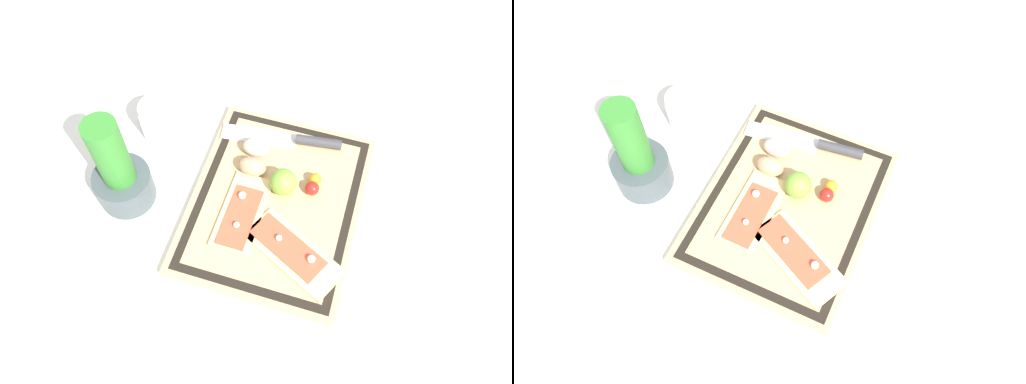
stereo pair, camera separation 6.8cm
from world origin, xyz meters
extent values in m
plane|color=silver|center=(0.00, 0.00, 0.00)|extent=(6.00, 6.00, 0.00)
cube|color=tan|center=(0.00, 0.00, 0.01)|extent=(0.43, 0.34, 0.02)
cube|color=black|center=(0.00, 0.00, 0.02)|extent=(0.40, 0.32, 0.00)
cube|color=tan|center=(0.00, 0.00, 0.02)|extent=(0.37, 0.28, 0.00)
cube|color=#DBBC7F|center=(-0.10, -0.07, 0.02)|extent=(0.16, 0.21, 0.01)
cube|color=#D14C33|center=(-0.10, -0.05, 0.03)|extent=(0.12, 0.16, 0.00)
sphere|color=silver|center=(-0.11, -0.10, 0.04)|extent=(0.02, 0.02, 0.02)
sphere|color=silver|center=(-0.08, -0.03, 0.04)|extent=(0.01, 0.01, 0.01)
cube|color=#DBBC7F|center=(-0.05, 0.06, 0.02)|extent=(0.18, 0.09, 0.01)
cube|color=#D14C33|center=(-0.06, 0.06, 0.03)|extent=(0.14, 0.06, 0.00)
sphere|color=silver|center=(-0.02, 0.07, 0.04)|extent=(0.02, 0.02, 0.02)
sphere|color=silver|center=(-0.08, 0.06, 0.04)|extent=(0.01, 0.01, 0.01)
cube|color=silver|center=(0.15, 0.08, 0.02)|extent=(0.06, 0.17, 0.00)
cylinder|color=#38383D|center=(0.16, -0.05, 0.03)|extent=(0.03, 0.10, 0.02)
ellipsoid|color=tan|center=(0.06, 0.07, 0.04)|extent=(0.04, 0.06, 0.04)
ellipsoid|color=beige|center=(0.10, 0.07, 0.04)|extent=(0.04, 0.06, 0.04)
sphere|color=#70A838|center=(0.03, -0.01, 0.05)|extent=(0.06, 0.06, 0.06)
sphere|color=red|center=(0.04, -0.06, 0.04)|extent=(0.03, 0.03, 0.03)
sphere|color=orange|center=(0.07, -0.07, 0.03)|extent=(0.03, 0.03, 0.03)
cylinder|color=#3D474C|center=(-0.07, 0.31, 0.04)|extent=(0.12, 0.12, 0.08)
cylinder|color=#2D7528|center=(-0.07, 0.31, 0.14)|extent=(0.07, 0.07, 0.20)
cylinder|color=silver|center=(0.11, 0.30, 0.04)|extent=(0.09, 0.09, 0.08)
cylinder|color=olive|center=(0.11, 0.30, 0.02)|extent=(0.08, 0.08, 0.03)
cylinder|color=silver|center=(0.11, 0.30, 0.08)|extent=(0.08, 0.08, 0.01)
camera|label=1|loc=(-0.48, -0.11, 0.93)|focal=35.00mm
camera|label=2|loc=(-0.46, -0.17, 0.93)|focal=35.00mm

